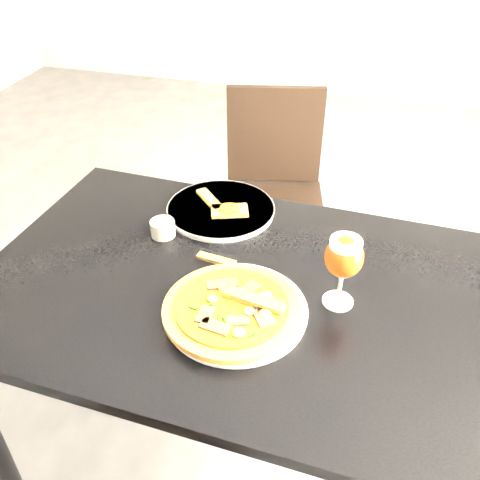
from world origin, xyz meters
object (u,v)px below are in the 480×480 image
(dining_table, at_px, (231,310))
(beer_glass, at_px, (344,258))
(chair_far, at_px, (273,191))
(pizza, at_px, (232,308))

(dining_table, bearing_deg, beer_glass, 2.56)
(chair_far, relative_size, beer_glass, 4.82)
(chair_far, height_order, beer_glass, beer_glass)
(dining_table, height_order, beer_glass, beer_glass)
(chair_far, bearing_deg, dining_table, -97.48)
(chair_far, bearing_deg, beer_glass, -82.13)
(pizza, bearing_deg, chair_far, 96.87)
(beer_glass, bearing_deg, pizza, -153.14)
(dining_table, height_order, pizza, pizza)
(chair_far, xyz_separation_m, beer_glass, (0.34, -0.89, 0.40))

